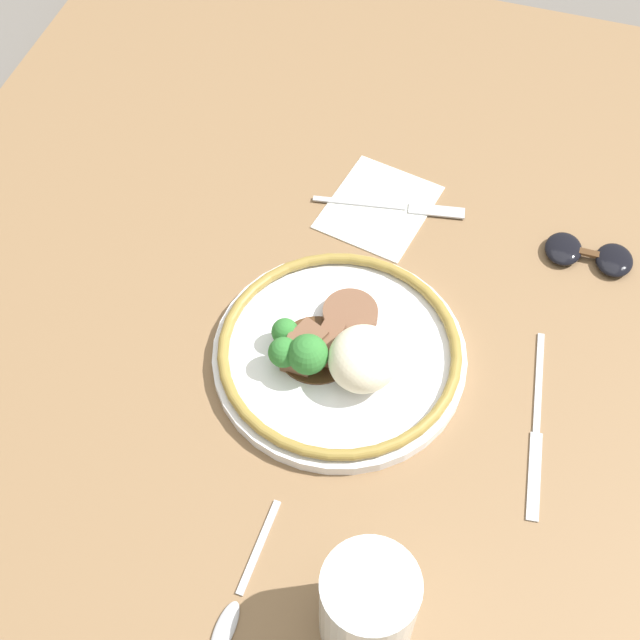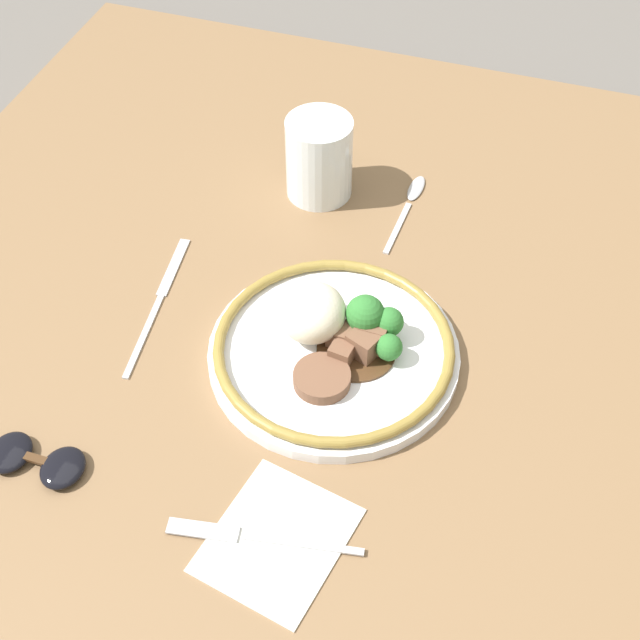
# 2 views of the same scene
# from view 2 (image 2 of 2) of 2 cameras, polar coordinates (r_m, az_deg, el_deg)

# --- Properties ---
(ground_plane) EXTENTS (8.00, 8.00, 0.00)m
(ground_plane) POSITION_cam_2_polar(r_m,az_deg,el_deg) (0.96, -0.40, -4.94)
(ground_plane) COLOR #5B5651
(dining_table) EXTENTS (1.26, 1.13, 0.03)m
(dining_table) POSITION_cam_2_polar(r_m,az_deg,el_deg) (0.95, -0.40, -4.32)
(dining_table) COLOR brown
(dining_table) RESTS_ON ground
(napkin) EXTENTS (0.15, 0.14, 0.00)m
(napkin) POSITION_cam_2_polar(r_m,az_deg,el_deg) (0.83, -2.74, -13.88)
(napkin) COLOR silver
(napkin) RESTS_ON dining_table
(plate) EXTENTS (0.27, 0.27, 0.07)m
(plate) POSITION_cam_2_polar(r_m,az_deg,el_deg) (0.94, 0.94, -1.56)
(plate) COLOR white
(plate) RESTS_ON dining_table
(juice_glass) EXTENTS (0.08, 0.08, 0.11)m
(juice_glass) POSITION_cam_2_polar(r_m,az_deg,el_deg) (1.12, -0.06, 10.05)
(juice_glass) COLOR #F4AD19
(juice_glass) RESTS_ON dining_table
(fork) EXTENTS (0.04, 0.18, 0.00)m
(fork) POSITION_cam_2_polar(r_m,az_deg,el_deg) (0.83, -4.83, -13.61)
(fork) COLOR #ADADB2
(fork) RESTS_ON napkin
(knife) EXTENTS (0.22, 0.04, 0.00)m
(knife) POSITION_cam_2_polar(r_m,az_deg,el_deg) (1.02, -10.25, 1.29)
(knife) COLOR #ADADB2
(knife) RESTS_ON dining_table
(spoon) EXTENTS (0.15, 0.02, 0.01)m
(spoon) POSITION_cam_2_polar(r_m,az_deg,el_deg) (1.14, 5.88, 7.79)
(spoon) COLOR #ADADB2
(spoon) RESTS_ON dining_table
(sunglasses) EXTENTS (0.05, 0.10, 0.01)m
(sunglasses) POSITION_cam_2_polar(r_m,az_deg,el_deg) (0.91, -17.71, -8.54)
(sunglasses) COLOR black
(sunglasses) RESTS_ON dining_table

